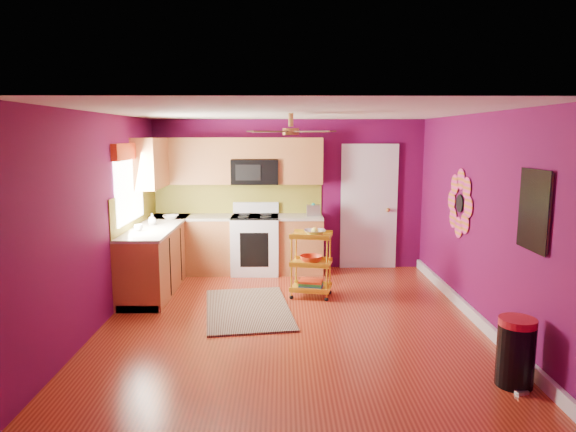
{
  "coord_description": "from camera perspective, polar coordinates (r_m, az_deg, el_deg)",
  "views": [
    {
      "loc": [
        -0.1,
        -6.06,
        2.23
      ],
      "look_at": [
        -0.03,
        0.4,
        1.22
      ],
      "focal_mm": 32.0,
      "sensor_mm": 36.0,
      "label": 1
    }
  ],
  "objects": [
    {
      "name": "ground",
      "position": [
        6.46,
        0.34,
        -11.29
      ],
      "size": [
        5.0,
        5.0,
        0.0
      ],
      "primitive_type": "plane",
      "color": "maroon",
      "rests_on": "ground"
    },
    {
      "name": "room_envelope",
      "position": [
        6.09,
        0.6,
        3.28
      ],
      "size": [
        4.54,
        5.04,
        2.52
      ],
      "color": "#5E0A42",
      "rests_on": "ground"
    },
    {
      "name": "lower_cabinets",
      "position": [
        8.17,
        -9.38,
        -3.9
      ],
      "size": [
        2.81,
        2.31,
        0.94
      ],
      "color": "#975629",
      "rests_on": "ground"
    },
    {
      "name": "electric_range",
      "position": [
        8.43,
        -3.65,
        -3.07
      ],
      "size": [
        0.76,
        0.66,
        1.13
      ],
      "color": "white",
      "rests_on": "ground"
    },
    {
      "name": "upper_cabinetry",
      "position": [
        8.32,
        -8.53,
        5.85
      ],
      "size": [
        2.8,
        2.3,
        1.26
      ],
      "color": "#975629",
      "rests_on": "ground"
    },
    {
      "name": "left_window",
      "position": [
        7.43,
        -17.21,
        4.71
      ],
      "size": [
        0.08,
        1.35,
        1.08
      ],
      "color": "white",
      "rests_on": "ground"
    },
    {
      "name": "panel_door",
      "position": [
        8.73,
        8.97,
        0.87
      ],
      "size": [
        0.95,
        0.11,
        2.15
      ],
      "color": "white",
      "rests_on": "ground"
    },
    {
      "name": "right_wall_art",
      "position": [
        6.23,
        21.37,
        1.04
      ],
      "size": [
        0.04,
        2.74,
        1.04
      ],
      "color": "black",
      "rests_on": "ground"
    },
    {
      "name": "ceiling_fan",
      "position": [
        6.26,
        0.33,
        9.46
      ],
      "size": [
        1.01,
        1.01,
        0.26
      ],
      "color": "#BF8C3F",
      "rests_on": "ground"
    },
    {
      "name": "shag_rug",
      "position": [
        6.77,
        -4.48,
        -10.25
      ],
      "size": [
        1.29,
        1.85,
        0.02
      ],
      "primitive_type": "cube",
      "rotation": [
        0.0,
        0.0,
        0.14
      ],
      "color": "black",
      "rests_on": "ground"
    },
    {
      "name": "rolling_cart",
      "position": [
        7.14,
        2.64,
        -5.05
      ],
      "size": [
        0.62,
        0.5,
        0.99
      ],
      "color": "gold",
      "rests_on": "ground"
    },
    {
      "name": "trash_can",
      "position": [
        5.17,
        23.97,
        -13.66
      ],
      "size": [
        0.41,
        0.41,
        0.63
      ],
      "color": "black",
      "rests_on": "ground"
    },
    {
      "name": "teal_kettle",
      "position": [
        8.36,
        2.83,
        0.61
      ],
      "size": [
        0.18,
        0.18,
        0.21
      ],
      "color": "#16A592",
      "rests_on": "lower_cabinets"
    },
    {
      "name": "toaster",
      "position": [
        8.35,
        2.84,
        0.63
      ],
      "size": [
        0.22,
        0.15,
        0.18
      ],
      "primitive_type": "cube",
      "color": "beige",
      "rests_on": "lower_cabinets"
    },
    {
      "name": "soap_bottle_a",
      "position": [
        7.75,
        -14.88,
        -0.34
      ],
      "size": [
        0.08,
        0.08,
        0.17
      ],
      "primitive_type": "imported",
      "color": "#EA3F72",
      "rests_on": "lower_cabinets"
    },
    {
      "name": "soap_bottle_b",
      "position": [
        7.75,
        -14.84,
        -0.38
      ],
      "size": [
        0.12,
        0.12,
        0.16
      ],
      "primitive_type": "imported",
      "color": "white",
      "rests_on": "lower_cabinets"
    },
    {
      "name": "counter_dish",
      "position": [
        8.25,
        -12.91,
        -0.1
      ],
      "size": [
        0.24,
        0.24,
        0.06
      ],
      "primitive_type": "imported",
      "color": "white",
      "rests_on": "lower_cabinets"
    },
    {
      "name": "counter_cup",
      "position": [
        7.31,
        -16.28,
        -1.26
      ],
      "size": [
        0.11,
        0.11,
        0.09
      ],
      "primitive_type": "imported",
      "color": "white",
      "rests_on": "lower_cabinets"
    }
  ]
}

